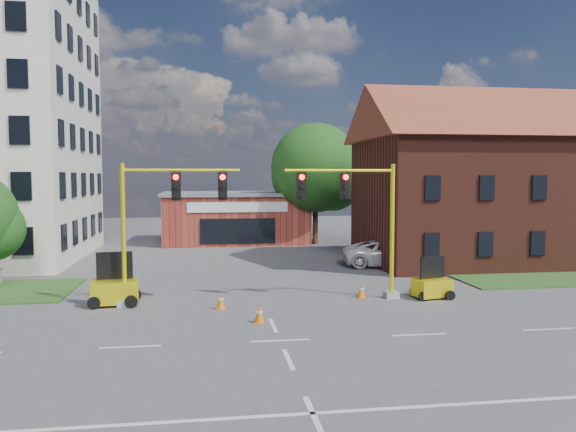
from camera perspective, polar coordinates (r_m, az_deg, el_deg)
The scene contains 14 objects.
ground at distance 19.72m, azimuth -0.82°, elevation -12.54°, with size 120.00×120.00×0.00m, color #49494C.
lane_markings at distance 16.89m, azimuth 0.54°, elevation -15.40°, with size 60.00×36.00×0.01m, color silver, non-canonical shape.
brick_shop at distance 48.91m, azimuth -5.38°, elevation -0.07°, with size 12.40×8.40×4.30m.
townhouse_row at distance 40.31m, azimuth 22.27°, elevation 4.15°, with size 21.00×11.00×11.50m.
tree_large at distance 46.76m, azimuth 3.25°, elevation 4.58°, with size 7.78×7.41×10.07m.
signal_mast_west at distance 24.87m, azimuth -12.65°, elevation -0.00°, with size 5.30×0.60×6.20m.
signal_mast_east at distance 25.72m, azimuth 7.09°, elevation 0.19°, with size 5.30×0.60×6.20m.
trailer_west at distance 25.91m, azimuth -17.16°, elevation -7.11°, with size 2.09×1.50×2.24m.
trailer_east at distance 27.02m, azimuth 14.43°, elevation -6.87°, with size 1.83×1.42×1.85m.
cone_a at distance 21.93m, azimuth -2.92°, elevation -9.93°, with size 0.40×0.40×0.70m.
cone_b at distance 24.28m, azimuth -6.87°, elevation -8.58°, with size 0.40×0.40×0.70m.
cone_c at distance 26.47m, azimuth 7.46°, elevation -7.53°, with size 0.40×0.40×0.70m.
cone_d at distance 27.39m, azimuth 13.22°, elevation -7.21°, with size 0.40×0.40×0.70m.
pickup_white at distance 35.80m, azimuth 10.36°, elevation -3.76°, with size 2.72×5.90×1.64m, color white.
Camera 1 is at (-2.44, -18.75, 5.62)m, focal length 35.00 mm.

